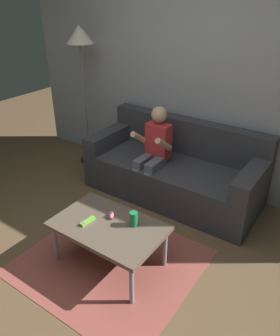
{
  "coord_description": "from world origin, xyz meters",
  "views": [
    {
      "loc": [
        1.42,
        -1.33,
        2.05
      ],
      "look_at": [
        -0.12,
        0.9,
        0.59
      ],
      "focal_mm": 35.64,
      "sensor_mm": 36.0,
      "label": 1
    }
  ],
  "objects_px": {
    "person_seated_on_couch": "(154,150)",
    "game_remote_lime_near_edge": "(88,221)",
    "couch": "(175,171)",
    "floor_lamp": "(80,46)",
    "nunchuk_pink": "(111,215)",
    "coffee_table": "(109,228)",
    "soda_can": "(134,219)"
  },
  "relations": [
    {
      "from": "couch",
      "to": "nunchuk_pink",
      "type": "xyz_separation_m",
      "value": [
        0.05,
        -1.17,
        0.13
      ]
    },
    {
      "from": "floor_lamp",
      "to": "person_seated_on_couch",
      "type": "bearing_deg",
      "value": -12.03
    },
    {
      "from": "soda_can",
      "to": "floor_lamp",
      "type": "xyz_separation_m",
      "value": [
        -1.61,
        1.22,
        1.01
      ]
    },
    {
      "from": "nunchuk_pink",
      "to": "floor_lamp",
      "type": "xyz_separation_m",
      "value": [
        -1.4,
        1.24,
        1.05
      ]
    },
    {
      "from": "couch",
      "to": "floor_lamp",
      "type": "distance_m",
      "value": 1.8
    },
    {
      "from": "floor_lamp",
      "to": "couch",
      "type": "bearing_deg",
      "value": -3.04
    },
    {
      "from": "nunchuk_pink",
      "to": "game_remote_lime_near_edge",
      "type": "bearing_deg",
      "value": -124.58
    },
    {
      "from": "person_seated_on_couch",
      "to": "soda_can",
      "type": "bearing_deg",
      "value": -65.87
    },
    {
      "from": "coffee_table",
      "to": "game_remote_lime_near_edge",
      "type": "xyz_separation_m",
      "value": [
        -0.16,
        -0.07,
        0.05
      ]
    },
    {
      "from": "couch",
      "to": "nunchuk_pink",
      "type": "distance_m",
      "value": 1.18
    },
    {
      "from": "couch",
      "to": "coffee_table",
      "type": "xyz_separation_m",
      "value": [
        0.1,
        -1.26,
        0.08
      ]
    },
    {
      "from": "couch",
      "to": "soda_can",
      "type": "bearing_deg",
      "value": -77.0
    },
    {
      "from": "coffee_table",
      "to": "nunchuk_pink",
      "type": "xyz_separation_m",
      "value": [
        -0.04,
        0.09,
        0.06
      ]
    },
    {
      "from": "couch",
      "to": "coffee_table",
      "type": "height_order",
      "value": "couch"
    },
    {
      "from": "coffee_table",
      "to": "nunchuk_pink",
      "type": "relative_size",
      "value": 9.04
    },
    {
      "from": "coffee_table",
      "to": "soda_can",
      "type": "height_order",
      "value": "soda_can"
    },
    {
      "from": "couch",
      "to": "person_seated_on_couch",
      "type": "bearing_deg",
      "value": -133.19
    },
    {
      "from": "person_seated_on_couch",
      "to": "game_remote_lime_near_edge",
      "type": "height_order",
      "value": "person_seated_on_couch"
    },
    {
      "from": "coffee_table",
      "to": "game_remote_lime_near_edge",
      "type": "bearing_deg",
      "value": -155.37
    },
    {
      "from": "person_seated_on_couch",
      "to": "coffee_table",
      "type": "height_order",
      "value": "person_seated_on_couch"
    },
    {
      "from": "coffee_table",
      "to": "soda_can",
      "type": "relative_size",
      "value": 7.26
    },
    {
      "from": "person_seated_on_couch",
      "to": "nunchuk_pink",
      "type": "height_order",
      "value": "person_seated_on_couch"
    },
    {
      "from": "game_remote_lime_near_edge",
      "to": "person_seated_on_couch",
      "type": "bearing_deg",
      "value": 95.45
    },
    {
      "from": "person_seated_on_couch",
      "to": "soda_can",
      "type": "xyz_separation_m",
      "value": [
        0.43,
        -0.97,
        -0.11
      ]
    },
    {
      "from": "nunchuk_pink",
      "to": "person_seated_on_couch",
      "type": "bearing_deg",
      "value": 102.67
    },
    {
      "from": "couch",
      "to": "floor_lamp",
      "type": "xyz_separation_m",
      "value": [
        -1.35,
        0.07,
        1.19
      ]
    },
    {
      "from": "person_seated_on_couch",
      "to": "game_remote_lime_near_edge",
      "type": "bearing_deg",
      "value": -84.55
    },
    {
      "from": "floor_lamp",
      "to": "nunchuk_pink",
      "type": "bearing_deg",
      "value": -41.49
    },
    {
      "from": "nunchuk_pink",
      "to": "floor_lamp",
      "type": "bearing_deg",
      "value": 138.51
    },
    {
      "from": "game_remote_lime_near_edge",
      "to": "floor_lamp",
      "type": "bearing_deg",
      "value": 132.59
    },
    {
      "from": "couch",
      "to": "person_seated_on_couch",
      "type": "height_order",
      "value": "person_seated_on_couch"
    },
    {
      "from": "person_seated_on_couch",
      "to": "floor_lamp",
      "type": "xyz_separation_m",
      "value": [
        -1.18,
        0.25,
        0.9
      ]
    }
  ]
}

